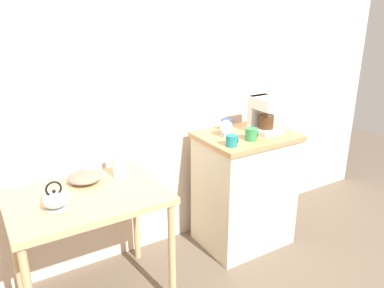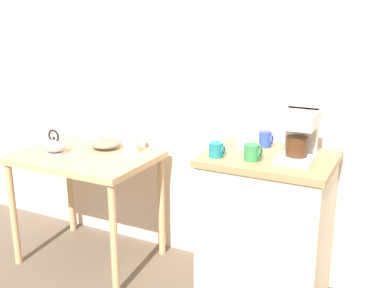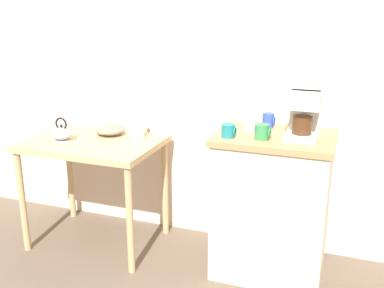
{
  "view_description": "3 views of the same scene",
  "coord_description": "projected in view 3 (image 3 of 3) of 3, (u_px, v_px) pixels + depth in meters",
  "views": [
    {
      "loc": [
        -1.08,
        -2.03,
        1.77
      ],
      "look_at": [
        0.13,
        -0.03,
        0.93
      ],
      "focal_mm": 35.94,
      "sensor_mm": 36.0,
      "label": 1
    },
    {
      "loc": [
        1.29,
        -2.22,
        1.61
      ],
      "look_at": [
        0.2,
        -0.04,
        0.92
      ],
      "focal_mm": 42.41,
      "sensor_mm": 36.0,
      "label": 2
    },
    {
      "loc": [
        1.03,
        -2.5,
        1.6
      ],
      "look_at": [
        0.15,
        -0.07,
        0.81
      ],
      "focal_mm": 41.89,
      "sensor_mm": 36.0,
      "label": 3
    }
  ],
  "objects": [
    {
      "name": "ground_plane",
      "position": [
        175.0,
        253.0,
        3.05
      ],
      "size": [
        8.0,
        8.0,
        0.0
      ],
      "primitive_type": "plane",
      "color": "#6B5B4C"
    },
    {
      "name": "table_clock",
      "position": [
        251.0,
        122.0,
        2.68
      ],
      "size": [
        0.1,
        0.05,
        0.12
      ],
      "color": "#B2B5BA",
      "rests_on": "kitchen_counter"
    },
    {
      "name": "glass_carafe_vase",
      "position": [
        137.0,
        128.0,
        3.02
      ],
      "size": [
        0.09,
        0.09,
        0.21
      ],
      "color": "silver",
      "rests_on": "wooden_table"
    },
    {
      "name": "mug_dark_teal",
      "position": [
        228.0,
        131.0,
        2.55
      ],
      "size": [
        0.08,
        0.08,
        0.08
      ],
      "color": "teal",
      "rests_on": "kitchen_counter"
    },
    {
      "name": "wooden_table",
      "position": [
        94.0,
        154.0,
        3.02
      ],
      "size": [
        0.88,
        0.63,
        0.75
      ],
      "color": "tan",
      "rests_on": "ground_plane"
    },
    {
      "name": "coffee_maker",
      "position": [
        304.0,
        113.0,
        2.51
      ],
      "size": [
        0.18,
        0.22,
        0.26
      ],
      "color": "white",
      "rests_on": "kitchen_counter"
    },
    {
      "name": "bowl_stoneware",
      "position": [
        110.0,
        130.0,
        3.12
      ],
      "size": [
        0.21,
        0.21,
        0.06
      ],
      "color": "gray",
      "rests_on": "wooden_table"
    },
    {
      "name": "kitchen_counter",
      "position": [
        272.0,
        205.0,
        2.74
      ],
      "size": [
        0.68,
        0.53,
        0.89
      ],
      "color": "beige",
      "rests_on": "ground_plane"
    },
    {
      "name": "teakettle",
      "position": [
        62.0,
        133.0,
        2.97
      ],
      "size": [
        0.17,
        0.14,
        0.16
      ],
      "color": "#B2B5BA",
      "rests_on": "wooden_table"
    },
    {
      "name": "mug_blue",
      "position": [
        269.0,
        120.0,
        2.76
      ],
      "size": [
        0.08,
        0.07,
        0.09
      ],
      "color": "#2D4CAD",
      "rests_on": "kitchen_counter"
    },
    {
      "name": "back_wall",
      "position": [
        209.0,
        39.0,
        2.97
      ],
      "size": [
        4.4,
        0.1,
        2.8
      ],
      "primitive_type": "cube",
      "color": "beige",
      "rests_on": "ground_plane"
    },
    {
      "name": "mug_tall_green",
      "position": [
        262.0,
        132.0,
        2.51
      ],
      "size": [
        0.09,
        0.08,
        0.08
      ],
      "color": "#338C4C",
      "rests_on": "kitchen_counter"
    }
  ]
}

